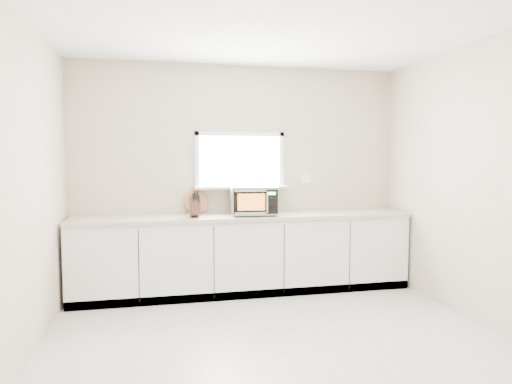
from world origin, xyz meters
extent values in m
plane|color=beige|center=(0.00, 0.00, 0.00)|extent=(4.00, 4.00, 0.00)
cube|color=beige|center=(0.00, 2.00, 1.35)|extent=(4.00, 0.02, 2.70)
cube|color=white|center=(0.00, 1.99, 1.55)|extent=(1.00, 0.02, 0.60)
cube|color=white|center=(0.00, 1.92, 1.23)|extent=(1.12, 0.16, 0.03)
cube|color=white|center=(0.00, 1.97, 1.88)|extent=(1.10, 0.04, 0.05)
cube|color=white|center=(0.00, 1.97, 1.23)|extent=(1.10, 0.04, 0.05)
cube|color=white|center=(-0.53, 1.97, 1.55)|extent=(0.05, 0.04, 0.70)
cube|color=white|center=(0.53, 1.97, 1.55)|extent=(0.05, 0.04, 0.70)
cube|color=white|center=(0.85, 1.99, 1.32)|extent=(0.12, 0.01, 0.12)
cube|color=white|center=(0.00, 1.70, 0.44)|extent=(3.92, 0.60, 0.88)
cube|color=beige|center=(0.00, 1.69, 0.90)|extent=(3.92, 0.64, 0.04)
cylinder|color=black|center=(-0.13, 1.52, 0.93)|extent=(0.03, 0.03, 0.02)
cylinder|color=black|center=(-0.11, 1.83, 0.93)|extent=(0.03, 0.03, 0.02)
cylinder|color=black|center=(0.31, 1.48, 0.93)|extent=(0.03, 0.03, 0.02)
cylinder|color=black|center=(0.33, 1.80, 0.93)|extent=(0.03, 0.03, 0.02)
cube|color=#A8AAAF|center=(0.10, 1.66, 1.09)|extent=(0.55, 0.43, 0.31)
cube|color=black|center=(0.08, 1.45, 1.09)|extent=(0.50, 0.05, 0.28)
cube|color=orange|center=(0.03, 1.45, 1.09)|extent=(0.31, 0.03, 0.19)
cylinder|color=silver|center=(0.21, 1.42, 1.09)|extent=(0.02, 0.02, 0.24)
cube|color=black|center=(0.26, 1.44, 1.09)|extent=(0.13, 0.02, 0.27)
cube|color=#19FF33|center=(0.26, 1.43, 1.19)|extent=(0.09, 0.01, 0.03)
cube|color=silver|center=(0.10, 1.66, 1.25)|extent=(0.55, 0.43, 0.01)
cube|color=#462819|center=(-0.58, 1.60, 1.04)|extent=(0.12, 0.22, 0.25)
cube|color=black|center=(-0.61, 1.55, 1.15)|extent=(0.02, 0.04, 0.09)
cube|color=black|center=(-0.58, 1.55, 1.16)|extent=(0.02, 0.04, 0.09)
cube|color=black|center=(-0.55, 1.56, 1.14)|extent=(0.02, 0.04, 0.09)
cube|color=black|center=(-0.59, 1.55, 1.18)|extent=(0.02, 0.04, 0.09)
cube|color=black|center=(-0.56, 1.56, 1.18)|extent=(0.02, 0.04, 0.09)
cylinder|color=#A26C3E|center=(-0.54, 1.94, 1.06)|extent=(0.29, 0.07, 0.29)
cylinder|color=#A8AAAF|center=(0.26, 1.84, 1.00)|extent=(0.13, 0.13, 0.16)
cylinder|color=black|center=(0.26, 1.84, 1.09)|extent=(0.13, 0.13, 0.04)
camera|label=1|loc=(-1.02, -3.51, 1.59)|focal=32.00mm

